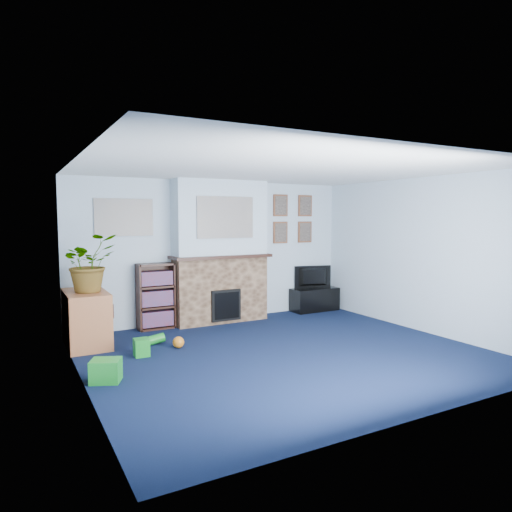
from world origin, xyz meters
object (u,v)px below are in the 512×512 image
tv_stand (314,299)px  sideboard (86,321)px  bookshelf (156,298)px  television (314,277)px

tv_stand → sideboard: sideboard is taller
tv_stand → bookshelf: size_ratio=0.87×
tv_stand → sideboard: size_ratio=0.94×
sideboard → bookshelf: bearing=23.6°
bookshelf → sideboard: 1.24m
bookshelf → sideboard: bookshelf is taller
television → sideboard: bearing=20.1°
tv_stand → bookshelf: (-3.06, 0.08, 0.28)m
tv_stand → sideboard: bearing=-174.3°
television → sideboard: size_ratio=0.75×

